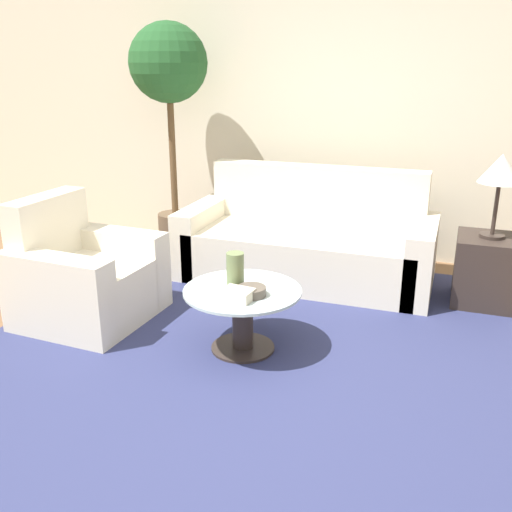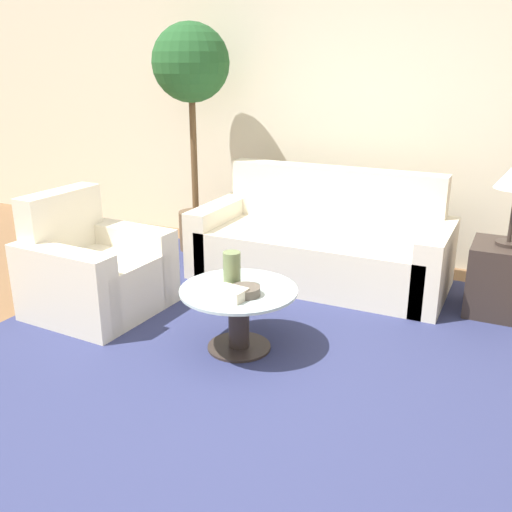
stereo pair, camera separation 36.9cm
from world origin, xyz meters
name	(u,v)px [view 1 (the left image)]	position (x,y,z in m)	size (l,w,h in m)	color
ground_plane	(211,411)	(0.00, 0.00, 0.00)	(14.00, 14.00, 0.00)	brown
wall_back	(337,113)	(0.00, 2.90, 1.30)	(10.00, 0.06, 2.60)	beige
rug	(243,348)	(-0.08, 0.70, 0.00)	(3.38, 3.68, 0.01)	navy
sofa_main	(308,244)	(-0.04, 2.13, 0.28)	(2.07, 0.89, 0.90)	beige
armchair	(82,280)	(-1.34, 0.79, 0.28)	(0.86, 0.90, 0.87)	beige
coffee_table	(243,311)	(-0.08, 0.70, 0.27)	(0.74, 0.74, 0.41)	#332823
side_table	(487,270)	(1.38, 2.01, 0.26)	(0.47, 0.47, 0.52)	#332823
table_lamp	(501,172)	(1.38, 2.01, 1.01)	(0.31, 0.31, 0.61)	#332823
potted_plant	(169,84)	(-1.39, 2.33, 1.55)	(0.69, 0.69, 2.08)	brown
vase	(235,271)	(-0.13, 0.71, 0.53)	(0.11, 0.11, 0.23)	#6B7A4C
bowl	(252,291)	(0.00, 0.63, 0.44)	(0.18, 0.18, 0.05)	brown
book_stack	(238,295)	(-0.05, 0.54, 0.45)	(0.19, 0.15, 0.07)	beige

